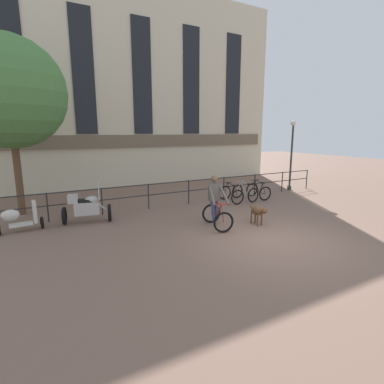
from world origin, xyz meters
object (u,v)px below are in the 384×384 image
at_px(parked_bicycle_mid_left, 245,193).
at_px(parked_bicycle_mid_right, 258,191).
at_px(parked_scooter, 19,218).
at_px(street_lamp, 292,151).
at_px(dog, 258,211).
at_px(cyclist_with_bike, 216,204).
at_px(parked_motorcycle, 86,207).
at_px(parked_bicycle_near_lamp, 231,194).

distance_m(parked_bicycle_mid_left, parked_bicycle_mid_right, 0.80).
xyz_separation_m(parked_scooter, street_lamp, (12.87, 0.92, 1.64)).
bearing_deg(parked_scooter, dog, -117.81).
bearing_deg(dog, parked_bicycle_mid_left, 58.93).
distance_m(cyclist_with_bike, parked_motorcycle, 4.47).
relative_size(parked_bicycle_mid_right, street_lamp, 0.31).
xyz_separation_m(parked_bicycle_near_lamp, parked_scooter, (-8.32, -0.09, 0.10)).
bearing_deg(street_lamp, cyclist_with_bike, -154.08).
height_order(cyclist_with_bike, parked_motorcycle, cyclist_with_bike).
xyz_separation_m(cyclist_with_bike, dog, (1.34, -0.58, -0.28)).
height_order(parked_motorcycle, parked_bicycle_mid_left, parked_motorcycle).
relative_size(cyclist_with_bike, parked_scooter, 1.30).
relative_size(parked_motorcycle, parked_bicycle_mid_left, 1.47).
bearing_deg(parked_scooter, parked_bicycle_mid_right, -93.61).
relative_size(parked_bicycle_near_lamp, parked_bicycle_mid_right, 0.98).
bearing_deg(parked_bicycle_near_lamp, parked_scooter, 4.08).
xyz_separation_m(parked_bicycle_mid_left, street_lamp, (3.75, 0.83, 1.74)).
relative_size(cyclist_with_bike, dog, 1.85).
xyz_separation_m(cyclist_with_bike, parked_scooter, (-5.76, 2.53, -0.30)).
height_order(cyclist_with_bike, street_lamp, street_lamp).
xyz_separation_m(cyclist_with_bike, parked_bicycle_near_lamp, (2.56, 2.62, -0.41)).
bearing_deg(parked_bicycle_mid_right, parked_motorcycle, 6.39).
height_order(dog, parked_bicycle_mid_left, parked_bicycle_mid_left).
xyz_separation_m(parked_bicycle_near_lamp, street_lamp, (4.55, 0.83, 1.74)).
distance_m(parked_bicycle_mid_right, street_lamp, 3.52).
xyz_separation_m(parked_bicycle_near_lamp, parked_bicycle_mid_right, (1.60, 0.00, -0.00)).
distance_m(parked_motorcycle, parked_bicycle_mid_left, 7.08).
height_order(cyclist_with_bike, dog, cyclist_with_bike).
bearing_deg(parked_scooter, street_lamp, -90.03).
bearing_deg(dog, parked_scooter, 157.60).
distance_m(dog, parked_scooter, 7.75).
xyz_separation_m(dog, parked_bicycle_mid_left, (2.03, 3.20, -0.12)).
relative_size(cyclist_with_bike, parked_bicycle_mid_right, 1.46).
bearing_deg(parked_bicycle_mid_right, parked_bicycle_near_lamp, 5.41).
xyz_separation_m(cyclist_with_bike, street_lamp, (7.11, 3.46, 1.34)).
bearing_deg(parked_scooter, parked_bicycle_mid_left, -93.56).
distance_m(parked_scooter, street_lamp, 13.01).
bearing_deg(parked_motorcycle, parked_bicycle_mid_right, -76.24).
distance_m(dog, parked_bicycle_mid_right, 4.28).
bearing_deg(parked_motorcycle, cyclist_with_bike, -111.07).
xyz_separation_m(cyclist_with_bike, parked_motorcycle, (-3.71, 2.49, -0.20)).
height_order(dog, street_lamp, street_lamp).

